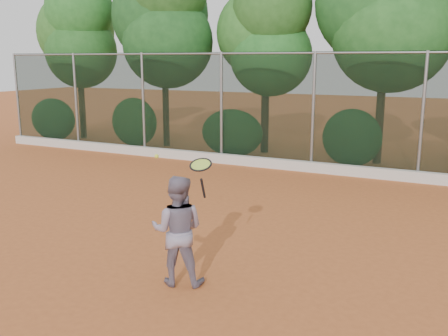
% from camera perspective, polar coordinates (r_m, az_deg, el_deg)
% --- Properties ---
extents(ground, '(80.00, 80.00, 0.00)m').
position_cam_1_polar(ground, '(8.96, -2.82, -9.07)').
color(ground, '#B85C2B').
rests_on(ground, ground).
extents(concrete_curb, '(24.00, 0.20, 0.30)m').
position_cam_1_polar(concrete_curb, '(15.02, 9.73, 0.14)').
color(concrete_curb, beige).
rests_on(concrete_curb, ground).
extents(tennis_player, '(0.95, 0.84, 1.64)m').
position_cam_1_polar(tennis_player, '(7.37, -5.32, -7.12)').
color(tennis_player, gray).
rests_on(tennis_player, ground).
extents(chainlink_fence, '(24.09, 0.09, 3.50)m').
position_cam_1_polar(chainlink_fence, '(14.93, 10.16, 6.70)').
color(chainlink_fence, black).
rests_on(chainlink_fence, ground).
extents(foliage_backdrop, '(23.70, 3.63, 7.55)m').
position_cam_1_polar(foliage_backdrop, '(16.96, 10.56, 15.93)').
color(foliage_backdrop, '#49341C').
rests_on(foliage_backdrop, ground).
extents(tennis_racket, '(0.35, 0.34, 0.58)m').
position_cam_1_polar(tennis_racket, '(6.89, -2.65, 0.06)').
color(tennis_racket, black).
rests_on(tennis_racket, ground).
extents(tennis_ball_in_flight, '(0.07, 0.07, 0.07)m').
position_cam_1_polar(tennis_ball_in_flight, '(7.98, -7.71, 1.34)').
color(tennis_ball_in_flight, '#DDEF36').
rests_on(tennis_ball_in_flight, ground).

